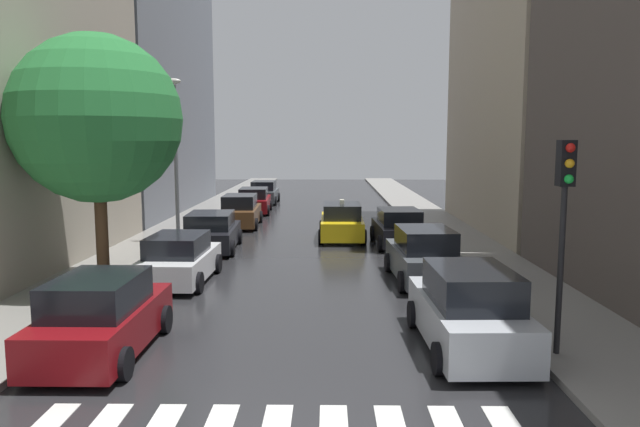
{
  "coord_description": "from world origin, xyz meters",
  "views": [
    {
      "loc": [
        0.8,
        -7.15,
        4.44
      ],
      "look_at": [
        0.42,
        20.66,
        0.98
      ],
      "focal_mm": 33.01,
      "sensor_mm": 36.0,
      "label": 1
    }
  ],
  "objects_px": {
    "parked_car_left_second": "(179,260)",
    "parked_car_right_third": "(399,228)",
    "parked_car_right_second": "(424,257)",
    "street_tree_left": "(97,119)",
    "traffic_light_right_corner": "(565,200)",
    "parked_car_left_sixth": "(264,193)",
    "parked_car_left_nearest": "(102,318)",
    "lamp_post_left": "(176,149)",
    "parked_car_left_third": "(211,232)",
    "parked_car_left_fourth": "(240,212)",
    "parked_car_right_nearest": "(468,311)",
    "taxi_midroad": "(342,222)",
    "parked_car_left_fifth": "(254,201)"
  },
  "relations": [
    {
      "from": "parked_car_left_second",
      "to": "parked_car_left_fifth",
      "type": "distance_m",
      "value": 17.86
    },
    {
      "from": "parked_car_left_fourth",
      "to": "traffic_light_right_corner",
      "type": "bearing_deg",
      "value": -155.48
    },
    {
      "from": "parked_car_left_nearest",
      "to": "parked_car_right_second",
      "type": "height_order",
      "value": "parked_car_right_second"
    },
    {
      "from": "parked_car_left_fourth",
      "to": "parked_car_right_nearest",
      "type": "xyz_separation_m",
      "value": [
        7.53,
        -17.89,
        0.05
      ]
    },
    {
      "from": "parked_car_left_fifth",
      "to": "parked_car_right_nearest",
      "type": "xyz_separation_m",
      "value": [
        7.55,
        -23.69,
        0.1
      ]
    },
    {
      "from": "parked_car_right_second",
      "to": "taxi_midroad",
      "type": "relative_size",
      "value": 0.96
    },
    {
      "from": "parked_car_left_fourth",
      "to": "traffic_light_right_corner",
      "type": "relative_size",
      "value": 1.03
    },
    {
      "from": "parked_car_left_third",
      "to": "parked_car_left_fifth",
      "type": "height_order",
      "value": "parked_car_left_fifth"
    },
    {
      "from": "street_tree_left",
      "to": "traffic_light_right_corner",
      "type": "distance_m",
      "value": 12.71
    },
    {
      "from": "parked_car_left_nearest",
      "to": "traffic_light_right_corner",
      "type": "xyz_separation_m",
      "value": [
        9.34,
        -0.2,
        2.5
      ]
    },
    {
      "from": "parked_car_left_fourth",
      "to": "parked_car_right_second",
      "type": "bearing_deg",
      "value": -149.23
    },
    {
      "from": "parked_car_left_fourth",
      "to": "parked_car_right_second",
      "type": "relative_size",
      "value": 1.05
    },
    {
      "from": "parked_car_left_second",
      "to": "parked_car_right_third",
      "type": "bearing_deg",
      "value": -47.8
    },
    {
      "from": "parked_car_left_fifth",
      "to": "parked_car_right_nearest",
      "type": "relative_size",
      "value": 1.0
    },
    {
      "from": "lamp_post_left",
      "to": "parked_car_left_nearest",
      "type": "bearing_deg",
      "value": -82.59
    },
    {
      "from": "parked_car_left_third",
      "to": "parked_car_right_nearest",
      "type": "bearing_deg",
      "value": -148.45
    },
    {
      "from": "parked_car_left_third",
      "to": "taxi_midroad",
      "type": "relative_size",
      "value": 0.99
    },
    {
      "from": "traffic_light_right_corner",
      "to": "lamp_post_left",
      "type": "bearing_deg",
      "value": 130.3
    },
    {
      "from": "traffic_light_right_corner",
      "to": "parked_car_left_nearest",
      "type": "bearing_deg",
      "value": 178.78
    },
    {
      "from": "parked_car_left_third",
      "to": "parked_car_right_nearest",
      "type": "distance_m",
      "value": 13.7
    },
    {
      "from": "parked_car_left_fourth",
      "to": "parked_car_right_third",
      "type": "relative_size",
      "value": 1.08
    },
    {
      "from": "parked_car_left_fifth",
      "to": "lamp_post_left",
      "type": "xyz_separation_m",
      "value": [
        -1.8,
        -11.34,
        3.36
      ]
    },
    {
      "from": "parked_car_left_nearest",
      "to": "taxi_midroad",
      "type": "xyz_separation_m",
      "value": [
        5.32,
        14.58,
        -0.03
      ]
    },
    {
      "from": "parked_car_left_third",
      "to": "lamp_post_left",
      "type": "relative_size",
      "value": 0.64
    },
    {
      "from": "parked_car_left_third",
      "to": "street_tree_left",
      "type": "relative_size",
      "value": 0.6
    },
    {
      "from": "parked_car_left_second",
      "to": "parked_car_left_fourth",
      "type": "xyz_separation_m",
      "value": [
        0.12,
        12.06,
        0.05
      ]
    },
    {
      "from": "parked_car_left_nearest",
      "to": "parked_car_left_second",
      "type": "bearing_deg",
      "value": -0.13
    },
    {
      "from": "parked_car_right_third",
      "to": "lamp_post_left",
      "type": "relative_size",
      "value": 0.6
    },
    {
      "from": "parked_car_right_nearest",
      "to": "street_tree_left",
      "type": "xyz_separation_m",
      "value": [
        -9.67,
        4.87,
        4.21
      ]
    },
    {
      "from": "parked_car_left_sixth",
      "to": "street_tree_left",
      "type": "relative_size",
      "value": 0.56
    },
    {
      "from": "parked_car_left_fifth",
      "to": "street_tree_left",
      "type": "bearing_deg",
      "value": 171.0
    },
    {
      "from": "parked_car_right_third",
      "to": "lamp_post_left",
      "type": "distance_m",
      "value": 9.93
    },
    {
      "from": "parked_car_right_second",
      "to": "traffic_light_right_corner",
      "type": "distance_m",
      "value": 7.33
    },
    {
      "from": "parked_car_left_second",
      "to": "parked_car_right_third",
      "type": "distance_m",
      "value": 10.15
    },
    {
      "from": "parked_car_left_sixth",
      "to": "parked_car_left_nearest",
      "type": "bearing_deg",
      "value": 179.75
    },
    {
      "from": "traffic_light_right_corner",
      "to": "taxi_midroad",
      "type": "bearing_deg",
      "value": 105.22
    },
    {
      "from": "parked_car_left_third",
      "to": "traffic_light_right_corner",
      "type": "xyz_separation_m",
      "value": [
        9.39,
        -11.94,
        2.55
      ]
    },
    {
      "from": "parked_car_left_nearest",
      "to": "parked_car_right_third",
      "type": "relative_size",
      "value": 1.01
    },
    {
      "from": "parked_car_left_second",
      "to": "traffic_light_right_corner",
      "type": "height_order",
      "value": "traffic_light_right_corner"
    },
    {
      "from": "parked_car_left_nearest",
      "to": "parked_car_right_nearest",
      "type": "xyz_separation_m",
      "value": [
        7.68,
        0.43,
        0.04
      ]
    },
    {
      "from": "parked_car_left_second",
      "to": "parked_car_left_third",
      "type": "height_order",
      "value": "parked_car_left_third"
    },
    {
      "from": "parked_car_right_nearest",
      "to": "parked_car_right_third",
      "type": "distance_m",
      "value": 12.51
    },
    {
      "from": "parked_car_right_second",
      "to": "parked_car_right_third",
      "type": "height_order",
      "value": "parked_car_right_second"
    },
    {
      "from": "parked_car_left_nearest",
      "to": "parked_car_left_second",
      "type": "height_order",
      "value": "parked_car_left_nearest"
    },
    {
      "from": "parked_car_right_third",
      "to": "street_tree_left",
      "type": "height_order",
      "value": "street_tree_left"
    },
    {
      "from": "parked_car_right_nearest",
      "to": "street_tree_left",
      "type": "bearing_deg",
      "value": 61.66
    },
    {
      "from": "parked_car_right_nearest",
      "to": "parked_car_left_sixth",
      "type": "bearing_deg",
      "value": 12.87
    },
    {
      "from": "parked_car_right_third",
      "to": "taxi_midroad",
      "type": "relative_size",
      "value": 0.93
    },
    {
      "from": "parked_car_right_third",
      "to": "parked_car_right_second",
      "type": "bearing_deg",
      "value": 177.79
    },
    {
      "from": "parked_car_left_fifth",
      "to": "parked_car_right_nearest",
      "type": "bearing_deg",
      "value": -164.9
    }
  ]
}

